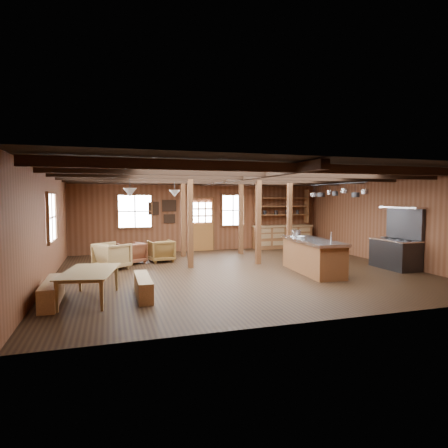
{
  "coord_description": "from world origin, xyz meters",
  "views": [
    {
      "loc": [
        -3.51,
        -10.01,
        2.1
      ],
      "look_at": [
        -0.25,
        0.66,
        1.32
      ],
      "focal_mm": 30.0,
      "sensor_mm": 36.0,
      "label": 1
    }
  ],
  "objects_px": {
    "kitchen_island": "(313,256)",
    "armchair_a": "(132,253)",
    "commercial_range": "(397,248)",
    "armchair_c": "(112,256)",
    "dining_table": "(92,285)",
    "armchair_b": "(161,251)"
  },
  "relations": [
    {
      "from": "kitchen_island",
      "to": "armchair_a",
      "type": "distance_m",
      "value": 5.65
    },
    {
      "from": "commercial_range",
      "to": "armchair_a",
      "type": "distance_m",
      "value": 8.15
    },
    {
      "from": "kitchen_island",
      "to": "commercial_range",
      "type": "height_order",
      "value": "commercial_range"
    },
    {
      "from": "kitchen_island",
      "to": "commercial_range",
      "type": "xyz_separation_m",
      "value": [
        2.72,
        -0.18,
        0.13
      ]
    },
    {
      "from": "armchair_a",
      "to": "armchair_c",
      "type": "height_order",
      "value": "armchair_c"
    },
    {
      "from": "armchair_a",
      "to": "commercial_range",
      "type": "bearing_deg",
      "value": 126.02
    },
    {
      "from": "armchair_c",
      "to": "dining_table",
      "type": "bearing_deg",
      "value": 137.65
    },
    {
      "from": "kitchen_island",
      "to": "armchair_a",
      "type": "bearing_deg",
      "value": 152.0
    },
    {
      "from": "dining_table",
      "to": "armchair_c",
      "type": "relative_size",
      "value": 2.02
    },
    {
      "from": "commercial_range",
      "to": "armchair_b",
      "type": "distance_m",
      "value": 7.34
    },
    {
      "from": "dining_table",
      "to": "commercial_range",
      "type": "bearing_deg",
      "value": -72.47
    },
    {
      "from": "kitchen_island",
      "to": "armchair_b",
      "type": "bearing_deg",
      "value": 145.08
    },
    {
      "from": "dining_table",
      "to": "armchair_a",
      "type": "relative_size",
      "value": 2.36
    },
    {
      "from": "dining_table",
      "to": "armchair_b",
      "type": "relative_size",
      "value": 2.23
    },
    {
      "from": "commercial_range",
      "to": "armchair_b",
      "type": "bearing_deg",
      "value": 153.57
    },
    {
      "from": "dining_table",
      "to": "armchair_b",
      "type": "xyz_separation_m",
      "value": [
        1.99,
        4.29,
        0.05
      ]
    },
    {
      "from": "armchair_c",
      "to": "commercial_range",
      "type": "bearing_deg",
      "value": -141.23
    },
    {
      "from": "armchair_a",
      "to": "kitchen_island",
      "type": "bearing_deg",
      "value": 116.95
    },
    {
      "from": "dining_table",
      "to": "armchair_c",
      "type": "distance_m",
      "value": 3.4
    },
    {
      "from": "armchair_a",
      "to": "armchair_c",
      "type": "distance_m",
      "value": 1.01
    },
    {
      "from": "armchair_b",
      "to": "commercial_range",
      "type": "bearing_deg",
      "value": 143.75
    },
    {
      "from": "commercial_range",
      "to": "armchair_b",
      "type": "xyz_separation_m",
      "value": [
        -6.56,
        3.26,
        -0.25
      ]
    }
  ]
}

